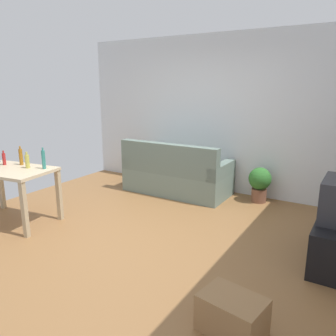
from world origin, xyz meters
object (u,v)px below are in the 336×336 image
(couch, at_px, (176,176))
(bottle_amber, at_px, (21,157))
(desk, at_px, (9,176))
(potted_plant, at_px, (260,182))
(bottle_squat, at_px, (27,161))
(bottle_red, at_px, (4,159))
(storage_box, at_px, (232,315))
(bottle_tall, at_px, (44,159))

(couch, bearing_deg, bottle_amber, 56.80)
(couch, distance_m, desk, 2.64)
(desk, xyz_separation_m, potted_plant, (2.69, 2.58, -0.32))
(couch, distance_m, bottle_squat, 2.44)
(bottle_red, relative_size, bottle_squat, 0.92)
(desk, bearing_deg, storage_box, -15.75)
(couch, bearing_deg, storage_box, 127.34)
(couch, xyz_separation_m, storage_box, (2.08, -2.73, -0.16))
(bottle_amber, bearing_deg, bottle_tall, 1.74)
(bottle_red, xyz_separation_m, bottle_tall, (0.66, 0.14, 0.04))
(storage_box, height_order, bottle_tall, bottle_tall)
(storage_box, bearing_deg, bottle_red, 171.15)
(bottle_red, bearing_deg, potted_plant, 40.32)
(couch, xyz_separation_m, bottle_tall, (-0.87, -2.02, 0.58))
(desk, xyz_separation_m, bottle_tall, (0.43, 0.24, 0.24))
(desk, xyz_separation_m, storage_box, (3.38, -0.46, -0.50))
(couch, height_order, bottle_red, bottle_red)
(couch, relative_size, storage_box, 3.77)
(couch, distance_m, storage_box, 3.43)
(storage_box, height_order, bottle_red, bottle_red)
(desk, bearing_deg, couch, 52.13)
(couch, xyz_separation_m, potted_plant, (1.38, 0.31, 0.02))
(storage_box, relative_size, bottle_red, 2.34)
(couch, height_order, bottle_tall, bottle_tall)
(bottle_amber, bearing_deg, desk, -82.54)
(potted_plant, relative_size, bottle_tall, 1.97)
(couch, relative_size, potted_plant, 3.18)
(couch, height_order, bottle_amber, bottle_amber)
(potted_plant, bearing_deg, desk, -136.17)
(bottle_red, bearing_deg, bottle_amber, 32.47)
(desk, bearing_deg, bottle_squat, 28.38)
(potted_plant, xyz_separation_m, storage_box, (0.70, -3.04, -0.18))
(couch, height_order, potted_plant, couch)
(desk, height_order, storage_box, desk)
(couch, relative_size, bottle_tall, 6.25)
(bottle_red, bearing_deg, desk, -23.88)
(bottle_squat, bearing_deg, bottle_tall, 21.93)
(potted_plant, xyz_separation_m, bottle_amber, (-2.72, -2.35, 0.55))
(potted_plant, relative_size, bottle_red, 2.77)
(desk, relative_size, bottle_tall, 4.44)
(couch, xyz_separation_m, bottle_amber, (-1.33, -2.04, 0.57))
(couch, bearing_deg, bottle_tall, 66.73)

